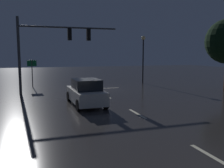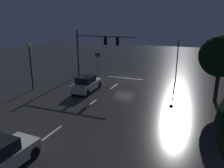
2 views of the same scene
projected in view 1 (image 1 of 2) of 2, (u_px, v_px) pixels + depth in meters
name	position (u px, v px, depth m)	size (l,w,h in m)	color
ground_plane	(94.00, 89.00, 22.92)	(80.00, 80.00, 0.00)	#2D2B2B
traffic_signal_assembly	(53.00, 42.00, 20.28)	(8.34, 0.47, 6.29)	#383A3D
lane_dash_far	(106.00, 96.00, 19.14)	(2.20, 0.16, 0.01)	beige
lane_dash_mid	(137.00, 114.00, 13.48)	(2.20, 0.16, 0.01)	beige
lane_dash_near	(213.00, 157.00, 7.82)	(2.20, 0.16, 0.01)	beige
stop_bar	(94.00, 89.00, 23.09)	(5.00, 0.16, 0.01)	beige
car_approaching	(86.00, 93.00, 15.80)	(2.04, 4.42, 1.70)	silver
street_lamp_left_kerb	(143.00, 51.00, 26.99)	(0.44, 0.44, 5.30)	black
route_sign	(32.00, 67.00, 24.04)	(0.90, 0.09, 2.74)	#383A3D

